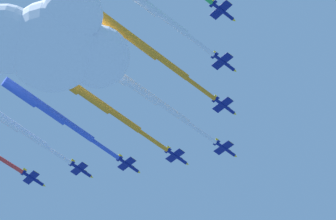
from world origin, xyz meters
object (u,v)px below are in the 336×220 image
(jet_lead, at_px, (140,90))
(jet_port_outer, at_px, (4,119))
(jet_port_mid, at_px, (49,111))
(jet_starboard_mid, at_px, (140,1))
(jet_starboard_inner, at_px, (140,44))
(jet_port_inner, at_px, (92,99))

(jet_lead, relative_size, jet_port_outer, 1.14)
(jet_port_mid, bearing_deg, jet_starboard_mid, -72.48)
(jet_starboard_inner, distance_m, jet_port_outer, 54.40)
(jet_port_inner, distance_m, jet_starboard_mid, 39.37)
(jet_starboard_inner, relative_size, jet_port_mid, 1.07)
(jet_lead, height_order, jet_port_outer, jet_lead)
(jet_port_mid, relative_size, jet_port_outer, 1.04)
(jet_lead, height_order, jet_port_mid, jet_lead)
(jet_port_inner, height_order, jet_port_outer, jet_port_outer)
(jet_starboard_inner, height_order, jet_port_outer, jet_starboard_inner)
(jet_port_mid, height_order, jet_starboard_mid, jet_port_mid)
(jet_lead, relative_size, jet_starboard_inner, 1.03)
(jet_lead, bearing_deg, jet_port_inner, 148.87)
(jet_lead, distance_m, jet_port_inner, 16.59)
(jet_port_inner, xyz_separation_m, jet_port_outer, (-25.53, 18.30, 0.07))
(jet_port_inner, height_order, jet_starboard_inner, jet_starboard_inner)
(jet_port_inner, bearing_deg, jet_port_mid, 143.30)
(jet_lead, relative_size, jet_port_mid, 1.09)
(jet_lead, distance_m, jet_starboard_mid, 32.71)
(jet_port_inner, relative_size, jet_port_outer, 1.12)
(jet_starboard_inner, bearing_deg, jet_port_outer, 128.29)
(jet_starboard_inner, xyz_separation_m, jet_port_outer, (-33.71, 42.70, -0.14))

